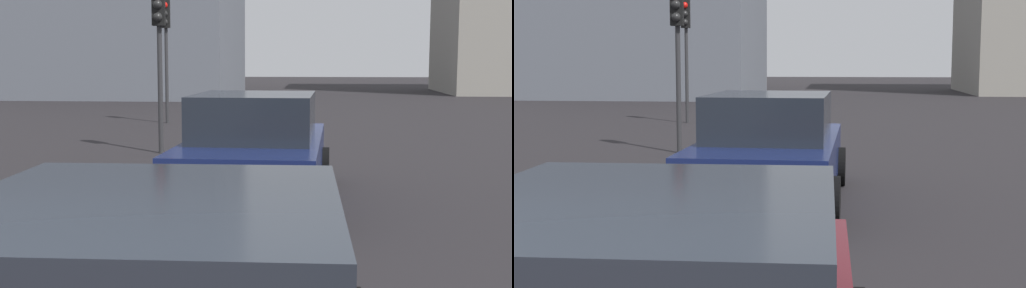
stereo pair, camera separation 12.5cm
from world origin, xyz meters
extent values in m
cube|color=#141E4C|center=(8.62, 0.12, 0.61)|extent=(4.70, 2.02, 0.70)
cube|color=#1E232B|center=(8.39, 0.13, 1.29)|extent=(2.14, 1.72, 0.65)
cylinder|color=black|center=(10.04, -0.87, 0.32)|extent=(0.65, 0.24, 0.64)
cylinder|color=black|center=(10.09, 1.03, 0.32)|extent=(0.65, 0.24, 0.64)
cylinder|color=black|center=(7.16, -0.79, 0.32)|extent=(0.65, 0.24, 0.64)
cylinder|color=black|center=(7.21, 1.11, 0.32)|extent=(0.65, 0.24, 0.64)
cube|color=red|center=(6.27, -0.50, 0.74)|extent=(0.04, 0.20, 0.11)
cube|color=red|center=(6.30, 0.86, 0.74)|extent=(0.04, 0.20, 0.11)
cube|color=#1E232B|center=(1.31, -0.07, 1.22)|extent=(1.89, 1.65, 0.61)
cylinder|color=#2D2D30|center=(13.73, 2.72, 1.41)|extent=(0.11, 0.11, 2.83)
cube|color=black|center=(13.67, 2.72, 3.28)|extent=(0.22, 0.29, 0.90)
sphere|color=black|center=(13.56, 2.71, 3.28)|extent=(0.20, 0.20, 0.20)
sphere|color=black|center=(13.56, 2.71, 3.01)|extent=(0.20, 0.20, 0.20)
cylinder|color=#2D2D30|center=(21.01, 4.17, 1.55)|extent=(0.11, 0.11, 3.10)
cube|color=black|center=(20.95, 4.17, 3.55)|extent=(0.21, 0.29, 0.90)
sphere|color=red|center=(20.84, 4.16, 3.82)|extent=(0.20, 0.20, 0.20)
sphere|color=black|center=(20.84, 4.16, 3.55)|extent=(0.20, 0.20, 0.20)
sphere|color=black|center=(20.84, 4.16, 3.28)|extent=(0.20, 0.20, 0.20)
camera|label=1|loc=(-1.56, -0.78, 2.11)|focal=48.92mm
camera|label=2|loc=(-1.55, -0.90, 2.11)|focal=48.92mm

